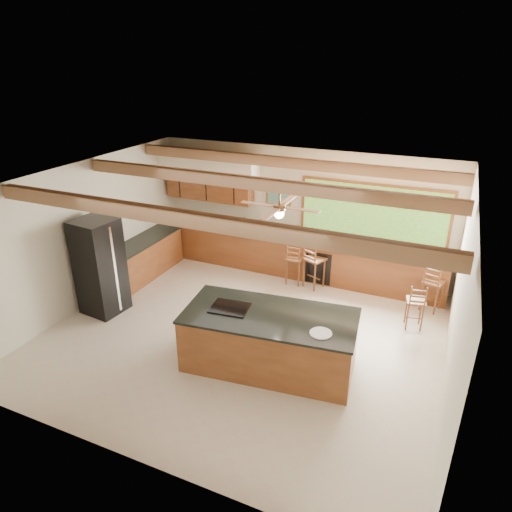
% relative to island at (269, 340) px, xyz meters
% --- Properties ---
extents(ground, '(7.20, 7.20, 0.00)m').
position_rel_island_xyz_m(ground, '(-0.80, 0.64, -0.50)').
color(ground, beige).
rests_on(ground, ground).
extents(room_shell, '(7.27, 6.54, 3.02)m').
position_rel_island_xyz_m(room_shell, '(-0.97, 1.29, 1.71)').
color(room_shell, beige).
rests_on(room_shell, ground).
extents(counter_run, '(7.12, 3.10, 1.27)m').
position_rel_island_xyz_m(counter_run, '(-1.62, 3.16, -0.04)').
color(counter_run, brown).
rests_on(counter_run, ground).
extents(island, '(3.01, 1.68, 1.02)m').
position_rel_island_xyz_m(island, '(0.00, 0.00, 0.00)').
color(island, brown).
rests_on(island, ground).
extents(refrigerator, '(0.85, 0.83, 2.00)m').
position_rel_island_xyz_m(refrigerator, '(-3.85, 0.33, 0.50)').
color(refrigerator, black).
rests_on(refrigerator, ground).
extents(bar_stool_a, '(0.55, 0.55, 1.16)m').
position_rel_island_xyz_m(bar_stool_a, '(-0.16, 3.02, 0.19)').
color(bar_stool_a, brown).
rests_on(bar_stool_a, ground).
extents(bar_stool_b, '(0.39, 0.39, 1.04)m').
position_rel_island_xyz_m(bar_stool_b, '(-0.63, 3.03, 0.11)').
color(bar_stool_b, brown).
rests_on(bar_stool_b, ground).
extents(bar_stool_c, '(0.41, 0.41, 0.97)m').
position_rel_island_xyz_m(bar_stool_c, '(2.14, 2.18, 0.07)').
color(bar_stool_c, brown).
rests_on(bar_stool_c, ground).
extents(bar_stool_d, '(0.47, 0.47, 1.07)m').
position_rel_island_xyz_m(bar_stool_d, '(2.39, 3.03, 0.13)').
color(bar_stool_d, brown).
rests_on(bar_stool_d, ground).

